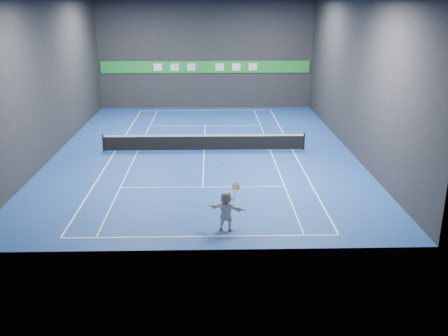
{
  "coord_description": "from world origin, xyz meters",
  "views": [
    {
      "loc": [
        0.46,
        -29.69,
        8.85
      ],
      "look_at": [
        1.03,
        -7.89,
        1.5
      ],
      "focal_mm": 40.0,
      "sensor_mm": 36.0,
      "label": 1
    }
  ],
  "objects_px": {
    "tennis_net": "(204,142)",
    "tennis_racket": "(235,188)",
    "tennis_ball": "(222,164)",
    "player": "(226,211)"
  },
  "relations": [
    {
      "from": "tennis_net",
      "to": "tennis_racket",
      "type": "xyz_separation_m",
      "value": [
        1.39,
        -11.24,
        1.23
      ]
    },
    {
      "from": "tennis_ball",
      "to": "tennis_racket",
      "type": "xyz_separation_m",
      "value": [
        0.53,
        -0.17,
        -0.97
      ]
    },
    {
      "from": "player",
      "to": "tennis_net",
      "type": "relative_size",
      "value": 0.13
    },
    {
      "from": "player",
      "to": "tennis_net",
      "type": "distance_m",
      "value": 11.33
    },
    {
      "from": "tennis_racket",
      "to": "tennis_ball",
      "type": "bearing_deg",
      "value": 162.59
    },
    {
      "from": "player",
      "to": "tennis_racket",
      "type": "relative_size",
      "value": 2.09
    },
    {
      "from": "tennis_net",
      "to": "tennis_racket",
      "type": "bearing_deg",
      "value": -82.92
    },
    {
      "from": "player",
      "to": "tennis_ball",
      "type": "distance_m",
      "value": 1.92
    },
    {
      "from": "tennis_ball",
      "to": "player",
      "type": "bearing_deg",
      "value": -52.49
    },
    {
      "from": "tennis_net",
      "to": "player",
      "type": "bearing_deg",
      "value": -84.81
    }
  ]
}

